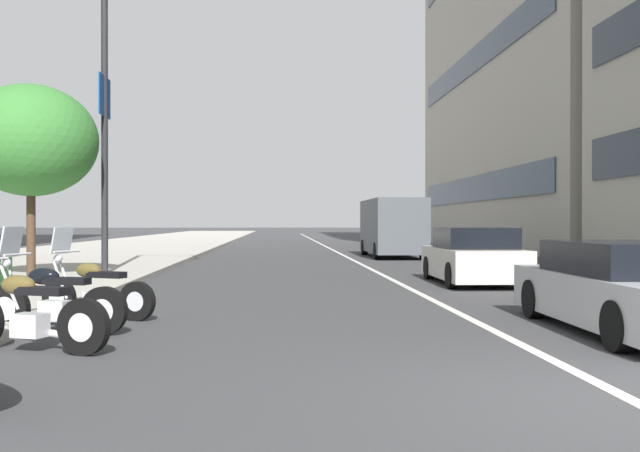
# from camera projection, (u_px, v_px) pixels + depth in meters

# --- Properties ---
(ground_plane) EXTENTS (400.00, 400.00, 0.00)m
(ground_plane) POSITION_uv_depth(u_px,v_px,m) (636.00, 403.00, 6.17)
(ground_plane) COLOR #3A3A3D
(sidewalk_right_plaza) EXTENTS (160.00, 10.41, 0.15)m
(sidewalk_right_plaza) POSITION_uv_depth(u_px,v_px,m) (101.00, 252.00, 35.43)
(sidewalk_right_plaza) COLOR #B2ADA3
(sidewalk_right_plaza) RESTS_ON ground
(lane_centre_stripe) EXTENTS (110.00, 0.16, 0.01)m
(lane_centre_stripe) POSITION_uv_depth(u_px,v_px,m) (331.00, 249.00, 41.11)
(lane_centre_stripe) COLOR silver
(lane_centre_stripe) RESTS_ON ground
(motorcycle_second_in_row) EXTENTS (0.97, 2.07, 1.11)m
(motorcycle_second_in_row) POSITION_uv_depth(u_px,v_px,m) (29.00, 316.00, 8.61)
(motorcycle_second_in_row) COLOR black
(motorcycle_second_in_row) RESTS_ON ground
(motorcycle_nearest_camera) EXTENTS (0.78, 2.11, 1.49)m
(motorcycle_nearest_camera) POSITION_uv_depth(u_px,v_px,m) (53.00, 301.00, 10.03)
(motorcycle_nearest_camera) COLOR black
(motorcycle_nearest_camera) RESTS_ON ground
(motorcycle_far_end_row) EXTENTS (1.03, 2.00, 1.47)m
(motorcycle_far_end_row) POSITION_uv_depth(u_px,v_px,m) (95.00, 291.00, 11.59)
(motorcycle_far_end_row) COLOR black
(motorcycle_far_end_row) RESTS_ON ground
(car_far_down_avenue) EXTENTS (4.66, 1.90, 1.27)m
(car_far_down_avenue) POSITION_uv_depth(u_px,v_px,m) (626.00, 289.00, 10.10)
(car_far_down_avenue) COLOR #B7B7BC
(car_far_down_avenue) RESTS_ON ground
(car_mid_block_traffic) EXTENTS (4.30, 1.97, 1.41)m
(car_mid_block_traffic) POSITION_uv_depth(u_px,v_px,m) (473.00, 257.00, 18.12)
(car_mid_block_traffic) COLOR beige
(car_mid_block_traffic) RESTS_ON ground
(delivery_van_ahead) EXTENTS (6.20, 2.22, 2.55)m
(delivery_van_ahead) POSITION_uv_depth(u_px,v_px,m) (392.00, 226.00, 31.94)
(delivery_van_ahead) COLOR #4C5156
(delivery_van_ahead) RESTS_ON ground
(street_lamp_with_banners) EXTENTS (1.26, 2.75, 8.76)m
(street_lamp_with_banners) POSITION_uv_depth(u_px,v_px,m) (119.00, 81.00, 19.60)
(street_lamp_with_banners) COLOR #232326
(street_lamp_with_banners) RESTS_ON sidewalk_right_plaza
(street_tree_far_plaza) EXTENTS (3.32, 3.32, 4.87)m
(street_tree_far_plaza) POSITION_uv_depth(u_px,v_px,m) (31.00, 141.00, 18.21)
(street_tree_far_plaza) COLOR #473323
(street_tree_far_plaza) RESTS_ON sidewalk_right_plaza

